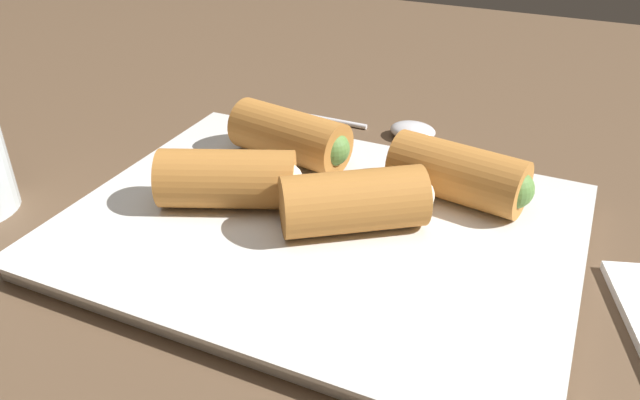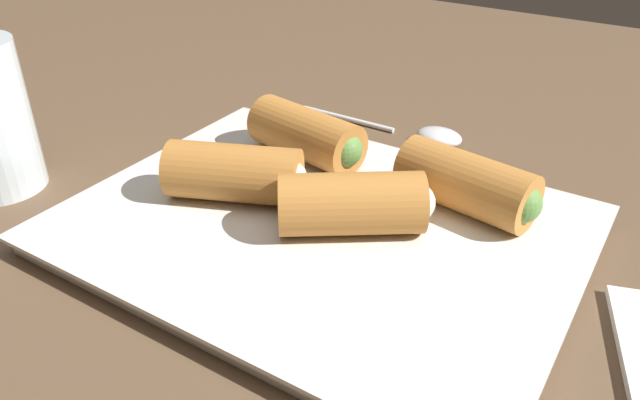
% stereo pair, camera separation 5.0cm
% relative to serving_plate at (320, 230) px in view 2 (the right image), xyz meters
% --- Properties ---
extents(table_surface, '(1.80, 1.40, 0.02)m').
position_rel_serving_plate_xyz_m(table_surface, '(-0.02, 0.01, -0.02)').
color(table_surface, brown).
rests_on(table_surface, ground).
extents(serving_plate, '(0.34, 0.26, 0.01)m').
position_rel_serving_plate_xyz_m(serving_plate, '(0.00, 0.00, 0.00)').
color(serving_plate, silver).
rests_on(serving_plate, table_surface).
extents(roll_front_left, '(0.10, 0.06, 0.04)m').
position_rel_serving_plate_xyz_m(roll_front_left, '(0.06, -0.07, 0.03)').
color(roll_front_left, '#B77533').
rests_on(roll_front_left, serving_plate).
extents(roll_front_right, '(0.10, 0.09, 0.04)m').
position_rel_serving_plate_xyz_m(roll_front_right, '(-0.03, -0.00, 0.03)').
color(roll_front_right, '#B77533').
rests_on(roll_front_right, serving_plate).
extents(roll_back_left, '(0.10, 0.06, 0.04)m').
position_rel_serving_plate_xyz_m(roll_back_left, '(-0.08, -0.07, 0.03)').
color(roll_back_left, '#B77533').
rests_on(roll_back_left, serving_plate).
extents(roll_back_right, '(0.10, 0.08, 0.04)m').
position_rel_serving_plate_xyz_m(roll_back_right, '(0.06, 0.01, 0.03)').
color(roll_back_right, '#B77533').
rests_on(roll_back_right, serving_plate).
extents(spoon, '(0.17, 0.03, 0.01)m').
position_rel_serving_plate_xyz_m(spoon, '(0.00, -0.19, -0.00)').
color(spoon, silver).
rests_on(spoon, table_surface).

